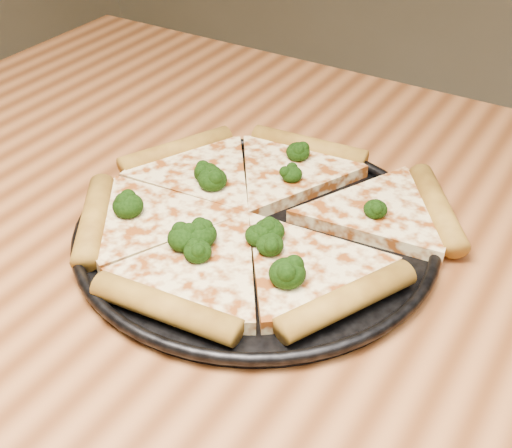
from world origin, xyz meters
The scene contains 4 objects.
dining_table centered at (0.00, 0.00, 0.66)m, with size 1.20×0.90×0.75m.
pizza_pan centered at (-0.07, 0.05, 0.76)m, with size 0.34×0.34×0.02m.
pizza centered at (-0.08, 0.07, 0.77)m, with size 0.36×0.33×0.02m.
broccoli_florets centered at (-0.08, 0.04, 0.78)m, with size 0.22×0.22×0.02m.
Camera 1 is at (0.20, -0.39, 1.14)m, focal length 48.72 mm.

